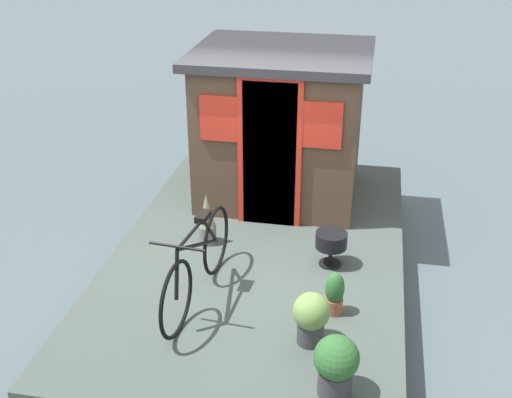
# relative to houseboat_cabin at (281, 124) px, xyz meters

# --- Properties ---
(ground_plane) EXTENTS (60.00, 60.00, 0.00)m
(ground_plane) POSITION_rel_houseboat_cabin_xyz_m (-1.41, 0.00, -1.42)
(ground_plane) COLOR #4C5B60
(houseboat_deck) EXTENTS (5.04, 3.07, 0.49)m
(houseboat_deck) POSITION_rel_houseboat_cabin_xyz_m (-1.41, 0.00, -1.18)
(houseboat_deck) COLOR #424C47
(houseboat_deck) RESTS_ON ground_plane
(houseboat_cabin) EXTENTS (1.83, 2.08, 1.85)m
(houseboat_cabin) POSITION_rel_houseboat_cabin_xyz_m (0.00, 0.00, 0.00)
(houseboat_cabin) COLOR #4C3828
(houseboat_cabin) RESTS_ON houseboat_deck
(bicycle) EXTENTS (1.74, 0.50, 0.84)m
(bicycle) POSITION_rel_houseboat_cabin_xyz_m (-2.43, 0.39, -0.55)
(bicycle) COLOR black
(bicycle) RESTS_ON houseboat_deck
(potted_plant_mint) EXTENTS (0.32, 0.32, 0.49)m
(potted_plant_mint) POSITION_rel_houseboat_cabin_xyz_m (-2.86, -0.72, -0.67)
(potted_plant_mint) COLOR #38383D
(potted_plant_mint) RESTS_ON houseboat_deck
(potted_plant_fern) EXTENTS (0.18, 0.18, 0.43)m
(potted_plant_fern) POSITION_rel_houseboat_cabin_xyz_m (-2.40, -0.89, -0.72)
(potted_plant_fern) COLOR #935138
(potted_plant_fern) RESTS_ON houseboat_deck
(potted_plant_geranium) EXTENTS (0.20, 0.20, 0.60)m
(potted_plant_geranium) POSITION_rel_houseboat_cabin_xyz_m (-1.38, 0.59, -0.65)
(potted_plant_geranium) COLOR slate
(potted_plant_geranium) RESTS_ON houseboat_deck
(potted_plant_ivy) EXTENTS (0.36, 0.36, 0.52)m
(potted_plant_ivy) POSITION_rel_houseboat_cabin_xyz_m (-3.43, -0.98, -0.65)
(potted_plant_ivy) COLOR #38383D
(potted_plant_ivy) RESTS_ON houseboat_deck
(charcoal_grill) EXTENTS (0.33, 0.33, 0.38)m
(charcoal_grill) POSITION_rel_houseboat_cabin_xyz_m (-1.58, -0.78, -0.66)
(charcoal_grill) COLOR black
(charcoal_grill) RESTS_ON houseboat_deck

